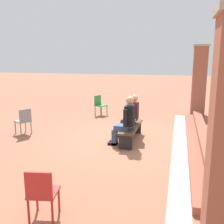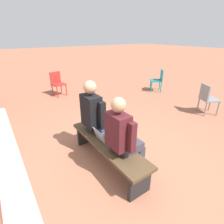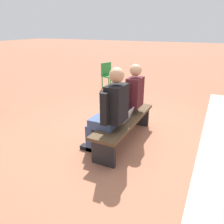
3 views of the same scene
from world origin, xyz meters
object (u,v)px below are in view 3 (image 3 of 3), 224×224
Objects in this scene: bench at (125,123)px; person_student at (129,98)px; laptop at (124,117)px; plastic_chair_far_left at (108,74)px; person_adult at (110,110)px.

person_student is at bearing -168.79° from bench.
plastic_chair_far_left is (-3.28, -1.96, -0.02)m from laptop.
person_adult is (0.45, -0.07, 0.38)m from bench.
laptop is at bearing 10.53° from person_student.
plastic_chair_far_left is at bearing -148.54° from bench.
bench is at bearing 31.46° from plastic_chair_far_left.
laptop is at bearing 7.87° from bench.
laptop is at bearing 30.93° from plastic_chair_far_left.
bench is 0.50m from person_student.
bench is at bearing -172.13° from laptop.
person_student is 0.48m from laptop.
person_student is 0.96× the size of person_adult.
plastic_chair_far_left reaches higher than bench.
plastic_chair_far_left is (-2.85, -1.88, -0.23)m from person_student.
bench is 5.62× the size of laptop.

